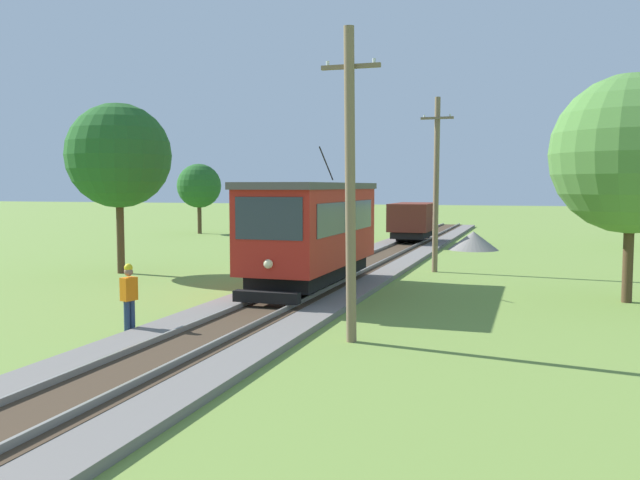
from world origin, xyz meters
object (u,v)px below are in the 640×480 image
(utility_pole_mid, at_px, (436,183))
(freight_car, at_px, (413,220))
(gravel_pile, at_px, (473,241))
(tree_left_near, at_px, (119,156))
(red_tram, at_px, (312,230))
(utility_pole_near_tram, at_px, (350,184))
(track_worker, at_px, (129,295))
(tree_right_far, at_px, (632,154))
(tree_right_near, at_px, (199,186))

(utility_pole_mid, bearing_deg, freight_car, 103.97)
(gravel_pile, xyz_separation_m, tree_left_near, (-13.35, -15.31, 4.43))
(freight_car, bearing_deg, red_tram, -89.99)
(red_tram, height_order, utility_pole_near_tram, utility_pole_near_tram)
(gravel_pile, distance_m, tree_left_near, 20.80)
(red_tram, distance_m, freight_car, 20.15)
(gravel_pile, relative_size, tree_left_near, 0.40)
(track_worker, bearing_deg, tree_right_far, 51.66)
(utility_pole_near_tram, bearing_deg, tree_right_far, 49.44)
(utility_pole_mid, xyz_separation_m, track_worker, (-5.49, -14.78, -2.87))
(utility_pole_near_tram, relative_size, gravel_pile, 2.52)
(freight_car, height_order, utility_pole_mid, utility_pole_mid)
(tree_right_near, bearing_deg, gravel_pile, -18.35)
(red_tram, bearing_deg, gravel_pile, 77.47)
(utility_pole_near_tram, xyz_separation_m, tree_right_far, (6.94, 8.11, 0.95))
(freight_car, distance_m, utility_pole_near_tram, 27.35)
(freight_car, distance_m, track_worker, 27.94)
(utility_pole_mid, height_order, tree_right_near, utility_pole_mid)
(red_tram, distance_m, track_worker, 8.12)
(freight_car, relative_size, utility_pole_mid, 0.69)
(freight_car, bearing_deg, tree_right_near, 164.96)
(freight_car, distance_m, tree_right_near, 18.41)
(gravel_pile, distance_m, track_worker, 26.17)
(utility_pole_mid, bearing_deg, track_worker, -110.39)
(utility_pole_near_tram, relative_size, tree_right_near, 1.34)
(utility_pole_near_tram, distance_m, track_worker, 6.20)
(freight_car, bearing_deg, tree_left_near, -117.95)
(freight_car, relative_size, tree_right_near, 0.96)
(freight_car, bearing_deg, gravel_pile, -31.54)
(utility_pole_mid, bearing_deg, utility_pole_near_tram, -90.00)
(track_worker, distance_m, tree_right_far, 15.73)
(freight_car, bearing_deg, track_worker, -94.60)
(utility_pole_near_tram, xyz_separation_m, tree_left_near, (-12.66, 9.33, 1.22))
(red_tram, height_order, tree_right_far, tree_right_far)
(red_tram, height_order, tree_right_near, tree_right_near)
(utility_pole_mid, bearing_deg, gravel_pile, 86.29)
(utility_pole_near_tram, bearing_deg, freight_car, 96.85)
(track_worker, bearing_deg, utility_pole_near_tram, 24.18)
(red_tram, relative_size, freight_car, 1.64)
(tree_left_near, xyz_separation_m, tree_right_near, (-8.25, 22.48, -1.26))
(track_worker, relative_size, tree_right_far, 0.25)
(tree_right_far, bearing_deg, tree_right_near, 139.60)
(freight_car, distance_m, tree_left_near, 20.36)
(utility_pole_mid, relative_size, tree_right_near, 1.38)
(track_worker, bearing_deg, tree_right_near, 131.41)
(red_tram, distance_m, tree_right_far, 10.56)
(gravel_pile, bearing_deg, utility_pole_near_tram, -91.60)
(freight_car, height_order, tree_left_near, tree_left_near)
(utility_pole_near_tram, bearing_deg, utility_pole_mid, 90.00)
(gravel_pile, relative_size, track_worker, 1.63)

